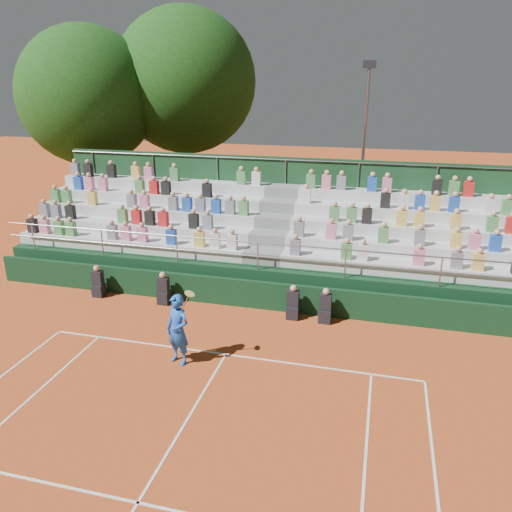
% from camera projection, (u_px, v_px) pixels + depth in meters
% --- Properties ---
extents(ground, '(90.00, 90.00, 0.00)m').
position_uv_depth(ground, '(226.00, 354.00, 14.40)').
color(ground, '#B84B1E').
rests_on(ground, ground).
extents(courtside_wall, '(20.00, 0.15, 1.00)m').
position_uv_depth(courtside_wall, '(254.00, 294.00, 17.14)').
color(courtside_wall, black).
rests_on(courtside_wall, ground).
extents(line_officials, '(8.63, 0.40, 1.19)m').
position_uv_depth(line_officials, '(216.00, 297.00, 17.03)').
color(line_officials, black).
rests_on(line_officials, ground).
extents(grandstand, '(20.00, 5.20, 4.40)m').
position_uv_depth(grandstand, '(274.00, 249.00, 19.89)').
color(grandstand, black).
rests_on(grandstand, ground).
extents(tennis_player, '(0.97, 0.73, 2.22)m').
position_uv_depth(tennis_player, '(178.00, 330.00, 13.66)').
color(tennis_player, blue).
rests_on(tennis_player, ground).
extents(tree_west, '(6.95, 6.95, 10.06)m').
position_uv_depth(tree_west, '(88.00, 97.00, 25.46)').
color(tree_west, '#372114').
rests_on(tree_west, ground).
extents(tree_east, '(7.62, 7.62, 11.09)m').
position_uv_depth(tree_east, '(185.00, 82.00, 26.86)').
color(tree_east, '#372114').
rests_on(tree_east, ground).
extents(floodlight_mast, '(0.60, 0.25, 8.24)m').
position_uv_depth(floodlight_mast, '(364.00, 137.00, 24.09)').
color(floodlight_mast, gray).
rests_on(floodlight_mast, ground).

